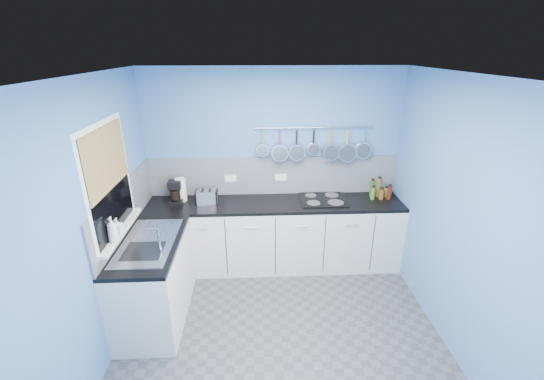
{
  "coord_description": "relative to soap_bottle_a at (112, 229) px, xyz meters",
  "views": [
    {
      "loc": [
        -0.22,
        -2.8,
        2.7
      ],
      "look_at": [
        -0.05,
        0.75,
        1.25
      ],
      "focal_mm": 23.24,
      "sensor_mm": 36.0,
      "label": 1
    }
  ],
  "objects": [
    {
      "name": "backsplash_left",
      "position": [
        -0.06,
        0.52,
        -0.02
      ],
      "size": [
        0.02,
        1.8,
        0.5
      ],
      "primitive_type": "cube",
      "color": "#95989F",
      "rests_on": "wall_left"
    },
    {
      "name": "pan_5",
      "position": [
        2.45,
        1.36,
        0.4
      ],
      "size": [
        0.24,
        0.09,
        0.43
      ],
      "primitive_type": null,
      "color": "silver",
      "rests_on": "pot_rail"
    },
    {
      "name": "coffee_maker",
      "position": [
        0.32,
        1.15,
        -0.12
      ],
      "size": [
        0.17,
        0.19,
        0.29
      ],
      "primitive_type": null,
      "rotation": [
        0.0,
        0.0,
        0.05
      ],
      "color": "black",
      "rests_on": "worktop_back"
    },
    {
      "name": "sink_unit",
      "position": [
        0.23,
        0.22,
        -0.27
      ],
      "size": [
        0.5,
        0.95,
        0.01
      ],
      "primitive_type": "cube",
      "color": "silver",
      "rests_on": "worktop_left"
    },
    {
      "name": "wall_right",
      "position": [
        3.14,
        -0.08,
        0.08
      ],
      "size": [
        0.02,
        3.0,
        2.5
      ],
      "primitive_type": "cube",
      "color": "#4678B6",
      "rests_on": "ground"
    },
    {
      "name": "window_glass",
      "position": [
        -0.04,
        0.22,
        0.38
      ],
      "size": [
        0.01,
        0.9,
        1.0
      ],
      "primitive_type": "cube",
      "color": "black",
      "rests_on": "wall_left"
    },
    {
      "name": "toaster",
      "position": [
        0.69,
        1.15,
        -0.19
      ],
      "size": [
        0.28,
        0.19,
        0.16
      ],
      "primitive_type": "cube",
      "rotation": [
        0.0,
        0.0,
        0.19
      ],
      "color": "silver",
      "rests_on": "worktop_back"
    },
    {
      "name": "socket_right",
      "position": [
        1.63,
        1.4,
        -0.04
      ],
      "size": [
        0.15,
        0.01,
        0.09
      ],
      "primitive_type": "cube",
      "color": "white",
      "rests_on": "backsplash_back"
    },
    {
      "name": "worktop_back",
      "position": [
        1.53,
        1.12,
        -0.29
      ],
      "size": [
        3.2,
        0.6,
        0.04
      ],
      "primitive_type": "cube",
      "color": "black",
      "rests_on": "cabinet_run_back"
    },
    {
      "name": "pot_rail",
      "position": [
        2.03,
        1.37,
        0.61
      ],
      "size": [
        1.45,
        0.02,
        0.02
      ],
      "primitive_type": "cylinder",
      "rotation": [
        0.0,
        1.57,
        0.0
      ],
      "color": "silver",
      "rests_on": "wall_back"
    },
    {
      "name": "condiment_4",
      "position": [
        2.89,
        1.16,
        -0.2
      ],
      "size": [
        0.07,
        0.07,
        0.13
      ],
      "primitive_type": "cylinder",
      "color": "brown",
      "rests_on": "worktop_back"
    },
    {
      "name": "bamboo_blind",
      "position": [
        -0.03,
        0.22,
        0.61
      ],
      "size": [
        0.01,
        0.9,
        0.55
      ],
      "primitive_type": "cube",
      "color": "olive",
      "rests_on": "wall_left"
    },
    {
      "name": "paper_towel",
      "position": [
        0.37,
        1.23,
        -0.12
      ],
      "size": [
        0.16,
        0.16,
        0.29
      ],
      "primitive_type": "cylinder",
      "rotation": [
        0.0,
        0.0,
        0.24
      ],
      "color": "white",
      "rests_on": "worktop_back"
    },
    {
      "name": "pan_4",
      "position": [
        2.24,
        1.36,
        0.41
      ],
      "size": [
        0.21,
        0.12,
        0.4
      ],
      "primitive_type": null,
      "color": "silver",
      "rests_on": "pot_rail"
    },
    {
      "name": "condiment_3",
      "position": [
        2.99,
        1.16,
        -0.18
      ],
      "size": [
        0.06,
        0.06,
        0.18
      ],
      "primitive_type": "cylinder",
      "color": "#4C190C",
      "rests_on": "worktop_back"
    },
    {
      "name": "mixer_tap",
      "position": [
        0.39,
        0.04,
        -0.14
      ],
      "size": [
        0.12,
        0.08,
        0.26
      ],
      "primitive_type": null,
      "color": "silver",
      "rests_on": "worktop_left"
    },
    {
      "name": "soap_bottle_b",
      "position": [
        0.0,
        0.11,
        -0.03
      ],
      "size": [
        0.08,
        0.08,
        0.17
      ],
      "primitive_type": "imported",
      "rotation": [
        0.0,
        0.0,
        -0.05
      ],
      "color": "white",
      "rests_on": "window_sill"
    },
    {
      "name": "floor",
      "position": [
        1.53,
        -0.08,
        -1.18
      ],
      "size": [
        3.2,
        3.0,
        0.02
      ],
      "primitive_type": "cube",
      "color": "#47474C",
      "rests_on": "ground"
    },
    {
      "name": "condiment_5",
      "position": [
        2.78,
        1.16,
        -0.19
      ],
      "size": [
        0.06,
        0.06,
        0.16
      ],
      "primitive_type": "cylinder",
      "color": "#3F721E",
      "rests_on": "worktop_back"
    },
    {
      "name": "cabinet_run_back",
      "position": [
        1.53,
        1.12,
        -0.74
      ],
      "size": [
        3.2,
        0.6,
        0.86
      ],
      "primitive_type": "cube",
      "color": "beige",
      "rests_on": "ground"
    },
    {
      "name": "condiment_0",
      "position": [
        2.99,
        1.24,
        -0.21
      ],
      "size": [
        0.06,
        0.06,
        0.12
      ],
      "primitive_type": "cylinder",
      "color": "olive",
      "rests_on": "worktop_back"
    },
    {
      "name": "wall_front",
      "position": [
        1.53,
        -1.59,
        0.08
      ],
      "size": [
        3.2,
        0.02,
        2.5
      ],
      "primitive_type": "cube",
      "color": "#4678B6",
      "rests_on": "ground"
    },
    {
      "name": "pan_0",
      "position": [
        1.4,
        1.36,
        0.44
      ],
      "size": [
        0.16,
        0.07,
        0.35
      ],
      "primitive_type": null,
      "color": "silver",
      "rests_on": "pot_rail"
    },
    {
      "name": "wall_back",
      "position": [
        1.53,
        1.43,
        0.08
      ],
      "size": [
        3.2,
        0.02,
        2.5
      ],
      "primitive_type": "cube",
      "color": "#4678B6",
      "rests_on": "ground"
    },
    {
      "name": "pan_6",
      "position": [
        2.67,
        1.36,
        0.41
      ],
      "size": [
        0.21,
        0.05,
        0.4
      ],
      "primitive_type": null,
      "color": "silver",
      "rests_on": "pot_rail"
    },
    {
      "name": "ceiling",
      "position": [
        1.53,
        -0.08,
        1.34
      ],
      "size": [
        3.2,
        3.0,
        0.02
      ],
      "primitive_type": "cube",
      "color": "white",
      "rests_on": "ground"
    },
    {
      "name": "pan_1",
      "position": [
        1.61,
        1.36,
        0.41
      ],
      "size": [
        0.21,
        0.11,
        0.4
      ],
      "primitive_type": null,
      "color": "silver",
      "rests_on": "pot_rail"
    },
    {
      "name": "condiment_2",
      "position": [
        2.79,
        1.25,
        -0.16
      ],
      "size": [
        0.05,
        0.05,
        0.22
      ],
      "primitive_type": "cylinder",
      "color": "#265919",
      "rests_on": "worktop_back"
    },
    {
      "name": "window_sill",
      "position": [
        -0.02,
        0.22,
        -0.13
      ],
      "size": [
        0.1,
        0.98,
        0.03
      ],
      "primitive_type": "cube",
      "color": "white",
      "rests_on": "wall_left"
    },
    {
      "name": "canister",
      "position": [
        0.77,
        1.21,
        -0.21
      ],
      "size": [
        0.11,
        0.11,
        0.13
      ],
      "primitive_type": "cylinder",
      "rotation": [
        0.0,
        0.0,
        0.24
      ],
      "color": "silver",
      "rests_on": "worktop_back"
    },
    {
      "name": "window_frame",
      "position": [
        -0.05,
        0.22,
        0.38
      ],
      "size": [
        0.01,
        1.0,
        1.1
      ],
      "primitive_type": "cube",
      "color": "white",
      "rests_on": "wall_left"
    },
    {
      "name": "worktop_left",
      "position": [
        0.23,
        0.22,
        -0.29
      ],
      "size": [
        0.6,
        1.2,
        0.04
      ],
      "primitive_type": "cube",
      "color": "black",
      "rests_on": "cabinet_run_left"
    },
    {
      "name": "socket_left",
      "position": [
        0.98,
        1.4,
        -0.04
      ],
      "size": [
        0.15,
        0.01,
        0.09
      ],
      "primitive_type": "cube",
      "color": "white",
      "rests_on": "backsplash_back"
    },
    {
      "name": "cabinet_run_left",
      "position": [
        0.23,
        0.22,
        -0.74
      ],
      "size": [
        0.6,
        1.2,
        0.86
      ],
      "primitive_type": "cube",
      "color": "beige",
      "rests_on": "ground"
    },
    {
      "name": "condiment_1",
      "position": [
        2.88,
        1.25,
        -0.15
      ],
      "size": [
        0.06,
        0.06,
        0.25
      ],
      "primitive_type": "cylinder",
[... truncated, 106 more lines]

